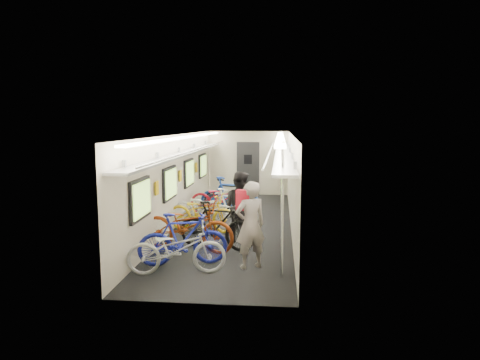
% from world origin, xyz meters
% --- Properties ---
extents(train_car_shell, '(10.00, 10.00, 10.00)m').
position_xyz_m(train_car_shell, '(-0.36, 0.71, 1.66)').
color(train_car_shell, black).
rests_on(train_car_shell, ground).
extents(bicycle_0, '(1.85, 0.95, 0.93)m').
position_xyz_m(bicycle_0, '(-0.62, -3.78, 0.46)').
color(bicycle_0, '#BCBCC1').
rests_on(bicycle_0, ground).
extents(bicycle_1, '(1.77, 0.92, 1.02)m').
position_xyz_m(bicycle_1, '(-0.62, -3.29, 0.51)').
color(bicycle_1, '#19219A').
rests_on(bicycle_1, ground).
extents(bicycle_2, '(2.20, 1.19, 1.10)m').
position_xyz_m(bicycle_2, '(-0.73, -2.37, 0.55)').
color(bicycle_2, maroon).
rests_on(bicycle_2, ground).
extents(bicycle_3, '(1.80, 0.92, 1.04)m').
position_xyz_m(bicycle_3, '(-0.14, -2.20, 0.52)').
color(bicycle_3, black).
rests_on(bicycle_3, ground).
extents(bicycle_4, '(1.94, 1.09, 0.97)m').
position_xyz_m(bicycle_4, '(-0.73, -0.68, 0.48)').
color(bicycle_4, gold).
rests_on(bicycle_4, ground).
extents(bicycle_5, '(1.69, 0.99, 0.98)m').
position_xyz_m(bicycle_5, '(-0.10, -0.02, 0.49)').
color(bicycle_5, silver).
rests_on(bicycle_5, ground).
extents(bicycle_6, '(1.99, 1.27, 0.99)m').
position_xyz_m(bicycle_6, '(-0.75, -0.25, 0.49)').
color(bicycle_6, '#B4B3B8').
rests_on(bicycle_6, ground).
extents(bicycle_7, '(1.99, 1.08, 1.15)m').
position_xyz_m(bicycle_7, '(-0.24, 1.11, 0.57)').
color(bicycle_7, '#1B40A2').
rests_on(bicycle_7, ground).
extents(bicycle_8, '(2.09, 1.08, 1.05)m').
position_xyz_m(bicycle_8, '(-0.44, 1.01, 0.52)').
color(bicycle_8, maroon).
rests_on(bicycle_8, ground).
extents(bicycle_9, '(1.79, 1.14, 1.05)m').
position_xyz_m(bicycle_9, '(-0.32, 1.41, 0.52)').
color(bicycle_9, black).
rests_on(bicycle_9, ground).
extents(passenger_near, '(0.71, 0.63, 1.64)m').
position_xyz_m(passenger_near, '(0.67, -3.31, 0.82)').
color(passenger_near, gray).
rests_on(passenger_near, ground).
extents(passenger_mid, '(0.99, 0.92, 1.62)m').
position_xyz_m(passenger_mid, '(0.30, -1.59, 0.81)').
color(passenger_mid, black).
rests_on(passenger_mid, ground).
extents(backpack, '(0.29, 0.21, 0.38)m').
position_xyz_m(backpack, '(0.54, -3.28, 1.28)').
color(backpack, red).
rests_on(backpack, passenger_near).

